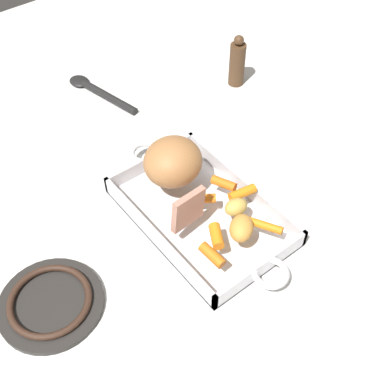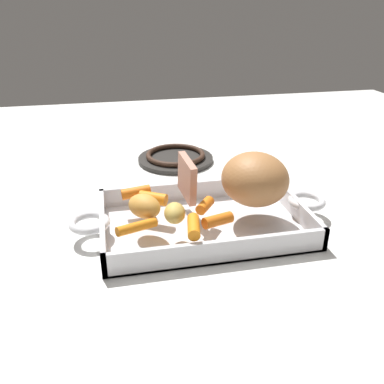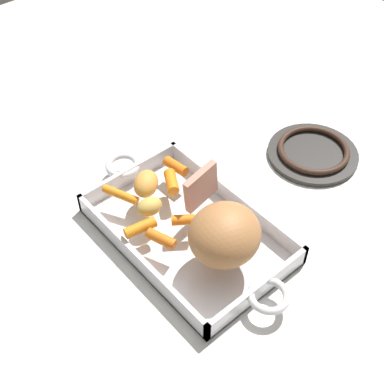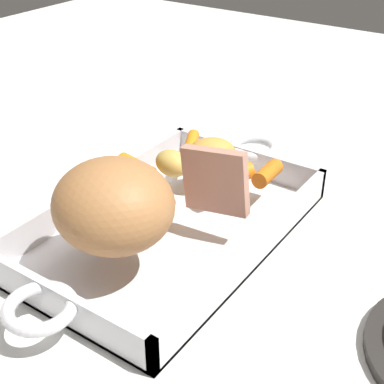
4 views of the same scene
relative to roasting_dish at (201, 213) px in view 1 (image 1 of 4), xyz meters
name	(u,v)px [view 1 (image 1 of 4)]	position (x,y,z in m)	size (l,w,h in m)	color
ground_plane	(201,217)	(0.00, 0.00, -0.01)	(2.05, 2.05, 0.00)	silver
roasting_dish	(201,213)	(0.00, 0.00, 0.00)	(0.46, 0.23, 0.04)	silver
pork_roast	(171,163)	(0.09, 0.00, 0.07)	(0.12, 0.12, 0.09)	#AC7241
roast_slice_thin	(188,210)	(-0.02, 0.05, 0.07)	(0.01, 0.07, 0.07)	tan
baby_carrot_center_left	(265,226)	(-0.12, -0.06, 0.04)	(0.02, 0.02, 0.07)	orange
baby_carrot_long	(216,236)	(-0.08, 0.03, 0.04)	(0.02, 0.02, 0.05)	orange
baby_carrot_southwest	(224,183)	(0.01, -0.07, 0.04)	(0.02, 0.02, 0.05)	orange
baby_carrot_center_right	(212,255)	(-0.11, 0.07, 0.04)	(0.02, 0.02, 0.05)	orange
baby_carrot_northeast	(242,193)	(-0.03, -0.08, 0.04)	(0.02, 0.02, 0.06)	orange
baby_carrot_southeast	(204,197)	(0.00, -0.01, 0.04)	(0.02, 0.02, 0.04)	orange
potato_near_roast	(236,207)	(-0.06, -0.04, 0.04)	(0.05, 0.03, 0.03)	gold
potato_corner	(241,228)	(-0.10, -0.01, 0.05)	(0.06, 0.04, 0.04)	gold
stove_burner_rear	(50,303)	(0.01, 0.34, 0.00)	(0.19, 0.19, 0.02)	#282623
serving_spoon	(98,91)	(0.48, -0.05, 0.00)	(0.23, 0.08, 0.02)	black
pepper_mill	(237,63)	(0.30, -0.36, 0.05)	(0.04, 0.04, 0.14)	#4C331E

